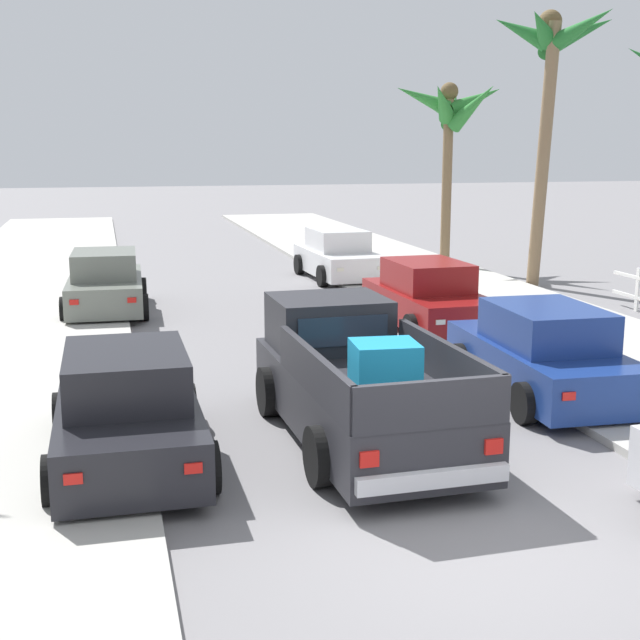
{
  "coord_description": "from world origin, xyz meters",
  "views": [
    {
      "loc": [
        -3.54,
        -7.7,
        4.12
      ],
      "look_at": [
        -0.07,
        6.19,
        1.2
      ],
      "focal_mm": 48.55,
      "sensor_mm": 36.0,
      "label": 1
    }
  ],
  "objects_px": {
    "pickup_truck": "(356,383)",
    "car_right_mid": "(128,411)",
    "car_right_far": "(428,298)",
    "car_left_mid": "(105,284)",
    "palm_tree_left_mid": "(449,113)",
    "palm_tree_right_fore": "(553,62)",
    "car_left_near": "(338,256)",
    "car_right_near": "(543,355)"
  },
  "relations": [
    {
      "from": "pickup_truck",
      "to": "palm_tree_right_fore",
      "type": "distance_m",
      "value": 15.39
    },
    {
      "from": "pickup_truck",
      "to": "car_right_near",
      "type": "bearing_deg",
      "value": 18.57
    },
    {
      "from": "car_right_far",
      "to": "palm_tree_left_mid",
      "type": "distance_m",
      "value": 10.9
    },
    {
      "from": "car_right_far",
      "to": "palm_tree_right_fore",
      "type": "relative_size",
      "value": 0.55
    },
    {
      "from": "car_left_mid",
      "to": "car_right_far",
      "type": "relative_size",
      "value": 1.0
    },
    {
      "from": "car_left_near",
      "to": "palm_tree_left_mid",
      "type": "relative_size",
      "value": 0.7
    },
    {
      "from": "car_left_near",
      "to": "car_right_mid",
      "type": "bearing_deg",
      "value": -115.01
    },
    {
      "from": "palm_tree_right_fore",
      "to": "car_left_near",
      "type": "bearing_deg",
      "value": 149.38
    },
    {
      "from": "car_left_near",
      "to": "car_right_far",
      "type": "height_order",
      "value": "same"
    },
    {
      "from": "car_right_mid",
      "to": "car_right_near",
      "type": "bearing_deg",
      "value": 12.24
    },
    {
      "from": "car_left_mid",
      "to": "palm_tree_left_mid",
      "type": "relative_size",
      "value": 0.7
    },
    {
      "from": "car_right_near",
      "to": "palm_tree_left_mid",
      "type": "distance_m",
      "value": 15.82
    },
    {
      "from": "palm_tree_left_mid",
      "to": "car_left_mid",
      "type": "bearing_deg",
      "value": -154.72
    },
    {
      "from": "car_right_near",
      "to": "palm_tree_right_fore",
      "type": "distance_m",
      "value": 12.69
    },
    {
      "from": "pickup_truck",
      "to": "palm_tree_right_fore",
      "type": "xyz_separation_m",
      "value": [
        8.94,
        11.22,
        5.55
      ]
    },
    {
      "from": "pickup_truck",
      "to": "palm_tree_left_mid",
      "type": "relative_size",
      "value": 0.85
    },
    {
      "from": "car_right_mid",
      "to": "car_right_far",
      "type": "height_order",
      "value": "same"
    },
    {
      "from": "pickup_truck",
      "to": "palm_tree_right_fore",
      "type": "bearing_deg",
      "value": 51.45
    },
    {
      "from": "car_right_far",
      "to": "car_right_mid",
      "type": "bearing_deg",
      "value": -134.49
    },
    {
      "from": "car_left_mid",
      "to": "car_right_far",
      "type": "distance_m",
      "value": 8.03
    },
    {
      "from": "palm_tree_right_fore",
      "to": "palm_tree_left_mid",
      "type": "xyz_separation_m",
      "value": [
        -1.16,
        4.58,
        -1.24
      ]
    },
    {
      "from": "car_right_near",
      "to": "car_right_far",
      "type": "height_order",
      "value": "same"
    },
    {
      "from": "pickup_truck",
      "to": "car_right_far",
      "type": "distance_m",
      "value": 7.65
    },
    {
      "from": "pickup_truck",
      "to": "car_right_mid",
      "type": "xyz_separation_m",
      "value": [
        -3.18,
        -0.26,
        -0.08
      ]
    },
    {
      "from": "palm_tree_right_fore",
      "to": "car_right_mid",
      "type": "bearing_deg",
      "value": -136.55
    },
    {
      "from": "pickup_truck",
      "to": "palm_tree_right_fore",
      "type": "relative_size",
      "value": 0.68
    },
    {
      "from": "pickup_truck",
      "to": "car_right_far",
      "type": "xyz_separation_m",
      "value": [
        3.67,
        6.71,
        -0.08
      ]
    },
    {
      "from": "palm_tree_right_fore",
      "to": "car_right_near",
      "type": "bearing_deg",
      "value": -118.2
    },
    {
      "from": "pickup_truck",
      "to": "car_left_near",
      "type": "height_order",
      "value": "pickup_truck"
    },
    {
      "from": "car_right_far",
      "to": "palm_tree_right_fore",
      "type": "distance_m",
      "value": 8.93
    },
    {
      "from": "car_left_near",
      "to": "car_right_far",
      "type": "relative_size",
      "value": 1.0
    },
    {
      "from": "car_left_near",
      "to": "pickup_truck",
      "type": "bearing_deg",
      "value": -104.24
    },
    {
      "from": "car_left_near",
      "to": "car_right_far",
      "type": "xyz_separation_m",
      "value": [
        0.03,
        -7.65,
        0.0
      ]
    },
    {
      "from": "car_right_near",
      "to": "car_right_far",
      "type": "distance_m",
      "value": 5.51
    },
    {
      "from": "car_right_mid",
      "to": "pickup_truck",
      "type": "bearing_deg",
      "value": 4.76
    },
    {
      "from": "car_right_mid",
      "to": "palm_tree_right_fore",
      "type": "height_order",
      "value": "palm_tree_right_fore"
    },
    {
      "from": "car_left_mid",
      "to": "car_right_far",
      "type": "xyz_separation_m",
      "value": [
        7.06,
        -3.82,
        0.0
      ]
    },
    {
      "from": "pickup_truck",
      "to": "palm_tree_left_mid",
      "type": "distance_m",
      "value": 18.14
    },
    {
      "from": "car_right_near",
      "to": "palm_tree_right_fore",
      "type": "height_order",
      "value": "palm_tree_right_fore"
    },
    {
      "from": "car_left_mid",
      "to": "car_right_near",
      "type": "bearing_deg",
      "value": -53.26
    },
    {
      "from": "car_right_mid",
      "to": "palm_tree_right_fore",
      "type": "bearing_deg",
      "value": 43.45
    },
    {
      "from": "car_left_mid",
      "to": "palm_tree_left_mid",
      "type": "xyz_separation_m",
      "value": [
        11.17,
        5.28,
        4.39
      ]
    }
  ]
}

